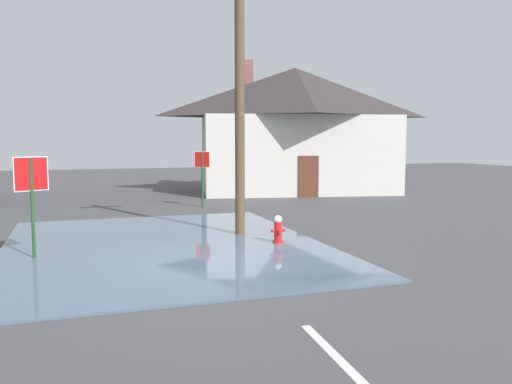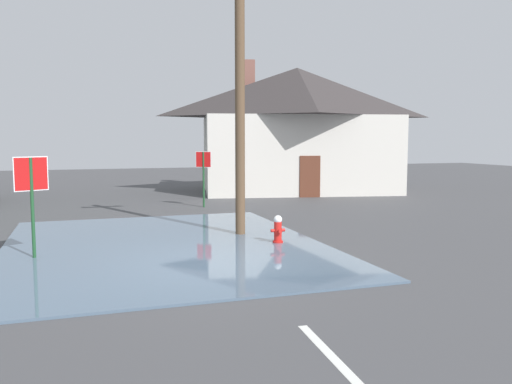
{
  "view_description": "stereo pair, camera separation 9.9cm",
  "coord_description": "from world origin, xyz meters",
  "px_view_note": "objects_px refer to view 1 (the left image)",
  "views": [
    {
      "loc": [
        -2.81,
        -11.18,
        2.8
      ],
      "look_at": [
        1.79,
        2.32,
        1.36
      ],
      "focal_mm": 36.92,
      "sensor_mm": 36.0,
      "label": 1
    },
    {
      "loc": [
        -2.71,
        -11.21,
        2.8
      ],
      "look_at": [
        1.79,
        2.32,
        1.36
      ],
      "focal_mm": 36.92,
      "sensor_mm": 36.0,
      "label": 2
    }
  ],
  "objects_px": {
    "stop_sign_far": "(202,168)",
    "house": "(295,128)",
    "fire_hydrant": "(278,230)",
    "stop_sign_near": "(31,186)",
    "utility_pole": "(240,93)"
  },
  "relations": [
    {
      "from": "fire_hydrant",
      "to": "stop_sign_far",
      "type": "distance_m",
      "value": 8.23
    },
    {
      "from": "utility_pole",
      "to": "house",
      "type": "relative_size",
      "value": 0.67
    },
    {
      "from": "utility_pole",
      "to": "stop_sign_far",
      "type": "xyz_separation_m",
      "value": [
        0.41,
        6.58,
        -2.49
      ]
    },
    {
      "from": "fire_hydrant",
      "to": "utility_pole",
      "type": "xyz_separation_m",
      "value": [
        -0.58,
        1.56,
        3.72
      ]
    },
    {
      "from": "stop_sign_near",
      "to": "fire_hydrant",
      "type": "height_order",
      "value": "stop_sign_near"
    },
    {
      "from": "stop_sign_far",
      "to": "house",
      "type": "xyz_separation_m",
      "value": [
        6.3,
        5.2,
        1.8
      ]
    },
    {
      "from": "stop_sign_near",
      "to": "utility_pole",
      "type": "relative_size",
      "value": 0.31
    },
    {
      "from": "stop_sign_near",
      "to": "house",
      "type": "relative_size",
      "value": 0.2
    },
    {
      "from": "fire_hydrant",
      "to": "utility_pole",
      "type": "relative_size",
      "value": 0.1
    },
    {
      "from": "stop_sign_near",
      "to": "fire_hydrant",
      "type": "bearing_deg",
      "value": -1.08
    },
    {
      "from": "stop_sign_far",
      "to": "house",
      "type": "height_order",
      "value": "house"
    },
    {
      "from": "stop_sign_near",
      "to": "house",
      "type": "height_order",
      "value": "house"
    },
    {
      "from": "fire_hydrant",
      "to": "house",
      "type": "relative_size",
      "value": 0.07
    },
    {
      "from": "stop_sign_near",
      "to": "stop_sign_far",
      "type": "xyz_separation_m",
      "value": [
        5.85,
        8.02,
        -0.11
      ]
    },
    {
      "from": "fire_hydrant",
      "to": "stop_sign_far",
      "type": "bearing_deg",
      "value": 91.19
    }
  ]
}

